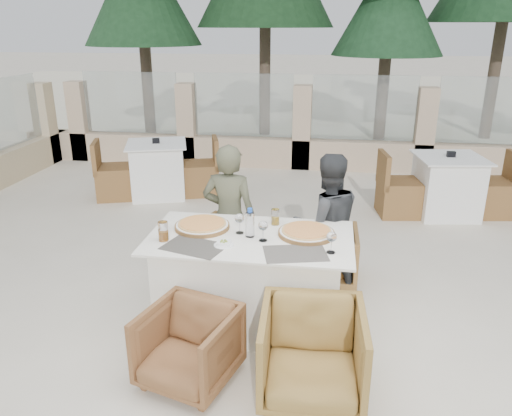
# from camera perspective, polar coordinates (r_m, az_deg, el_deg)

# --- Properties ---
(ground) EXTENTS (80.00, 80.00, 0.00)m
(ground) POSITION_cam_1_polar(r_m,az_deg,el_deg) (4.30, 0.72, -12.55)
(ground) COLOR beige
(ground) RESTS_ON ground
(sand_patch) EXTENTS (30.00, 16.00, 0.01)m
(sand_patch) POSITION_cam_1_polar(r_m,az_deg,el_deg) (17.74, 7.17, 12.52)
(sand_patch) COLOR #FAF1CD
(sand_patch) RESTS_ON ground
(perimeter_wall_far) EXTENTS (10.00, 0.34, 1.60)m
(perimeter_wall_far) POSITION_cam_1_polar(r_m,az_deg,el_deg) (8.54, 5.29, 9.81)
(perimeter_wall_far) COLOR #D0B493
(perimeter_wall_far) RESTS_ON ground
(pine_far_left) EXTENTS (2.42, 2.42, 5.50)m
(pine_far_left) POSITION_cam_1_polar(r_m,az_deg,el_deg) (11.32, -12.95, 21.87)
(pine_far_left) COLOR #1D4423
(pine_far_left) RESTS_ON ground
(pine_centre) EXTENTS (2.20, 2.20, 5.00)m
(pine_centre) POSITION_cam_1_polar(r_m,az_deg,el_deg) (10.83, 14.96, 20.48)
(pine_centre) COLOR #1F4927
(pine_centre) RESTS_ON ground
(dining_table) EXTENTS (1.60, 0.90, 0.77)m
(dining_table) POSITION_cam_1_polar(r_m,az_deg,el_deg) (4.07, -0.64, -8.27)
(dining_table) COLOR white
(dining_table) RESTS_ON ground
(placemat_near_left) EXTENTS (0.52, 0.41, 0.00)m
(placemat_near_left) POSITION_cam_1_polar(r_m,az_deg,el_deg) (3.76, -7.08, -4.40)
(placemat_near_left) COLOR #4E4A43
(placemat_near_left) RESTS_ON dining_table
(placemat_near_right) EXTENTS (0.51, 0.40, 0.00)m
(placemat_near_right) POSITION_cam_1_polar(r_m,az_deg,el_deg) (3.63, 4.52, -5.19)
(placemat_near_right) COLOR #5D5750
(placemat_near_right) RESTS_ON dining_table
(pizza_left) EXTENTS (0.52, 0.52, 0.06)m
(pizza_left) POSITION_cam_1_polar(r_m,az_deg,el_deg) (4.08, -6.17, -1.91)
(pizza_left) COLOR orange
(pizza_left) RESTS_ON dining_table
(pizza_right) EXTENTS (0.56, 0.56, 0.06)m
(pizza_right) POSITION_cam_1_polar(r_m,az_deg,el_deg) (3.94, 5.78, -2.71)
(pizza_right) COLOR #D5561D
(pizza_right) RESTS_ON dining_table
(water_bottle) EXTENTS (0.08, 0.08, 0.24)m
(water_bottle) POSITION_cam_1_polar(r_m,az_deg,el_deg) (3.86, -0.69, -1.68)
(water_bottle) COLOR #C2DDFF
(water_bottle) RESTS_ON dining_table
(wine_glass_centre) EXTENTS (0.10, 0.10, 0.18)m
(wine_glass_centre) POSITION_cam_1_polar(r_m,az_deg,el_deg) (3.94, -1.89, -1.65)
(wine_glass_centre) COLOR silver
(wine_glass_centre) RESTS_ON dining_table
(wine_glass_near) EXTENTS (0.09, 0.09, 0.18)m
(wine_glass_near) POSITION_cam_1_polar(r_m,az_deg,el_deg) (3.80, 0.82, -2.49)
(wine_glass_near) COLOR white
(wine_glass_near) RESTS_ON dining_table
(wine_glass_corner) EXTENTS (0.08, 0.08, 0.18)m
(wine_glass_corner) POSITION_cam_1_polar(r_m,az_deg,el_deg) (3.64, 8.61, -3.77)
(wine_glass_corner) COLOR white
(wine_glass_corner) RESTS_ON dining_table
(beer_glass_left) EXTENTS (0.08, 0.08, 0.15)m
(beer_glass_left) POSITION_cam_1_polar(r_m,az_deg,el_deg) (3.87, -10.56, -2.63)
(beer_glass_left) COLOR #C3701B
(beer_glass_left) RESTS_ON dining_table
(beer_glass_right) EXTENTS (0.07, 0.07, 0.13)m
(beer_glass_right) POSITION_cam_1_polar(r_m,az_deg,el_deg) (4.12, 2.23, -1.02)
(beer_glass_right) COLOR gold
(beer_glass_right) RESTS_ON dining_table
(olive_dish) EXTENTS (0.12, 0.12, 0.04)m
(olive_dish) POSITION_cam_1_polar(r_m,az_deg,el_deg) (3.75, -3.71, -4.01)
(olive_dish) COLOR white
(olive_dish) RESTS_ON dining_table
(armchair_far_left) EXTENTS (0.72, 0.73, 0.53)m
(armchair_far_left) POSITION_cam_1_polar(r_m,az_deg,el_deg) (4.95, -3.46, -4.43)
(armchair_far_left) COLOR brown
(armchair_far_left) RESTS_ON ground
(armchair_far_right) EXTENTS (0.59, 0.61, 0.55)m
(armchair_far_right) POSITION_cam_1_polar(r_m,az_deg,el_deg) (4.79, 7.93, -5.37)
(armchair_far_right) COLOR olive
(armchair_far_right) RESTS_ON ground
(armchair_near_left) EXTENTS (0.73, 0.74, 0.55)m
(armchair_near_left) POSITION_cam_1_polar(r_m,az_deg,el_deg) (3.54, -7.71, -15.43)
(armchair_near_left) COLOR brown
(armchair_near_left) RESTS_ON ground
(armchair_near_right) EXTENTS (0.71, 0.72, 0.63)m
(armchair_near_right) POSITION_cam_1_polar(r_m,az_deg,el_deg) (3.40, 6.41, -16.22)
(armchair_near_right) COLOR olive
(armchair_near_right) RESTS_ON ground
(diner_left) EXTENTS (0.51, 0.35, 1.36)m
(diner_left) POSITION_cam_1_polar(r_m,az_deg,el_deg) (4.54, -3.06, -1.08)
(diner_left) COLOR #50523C
(diner_left) RESTS_ON ground
(diner_right) EXTENTS (0.76, 0.67, 1.31)m
(diner_right) POSITION_cam_1_polar(r_m,az_deg,el_deg) (4.46, 8.05, -2.01)
(diner_right) COLOR #343639
(diner_right) RESTS_ON ground
(bg_table_a) EXTENTS (1.81, 1.28, 0.77)m
(bg_table_a) POSITION_cam_1_polar(r_m,az_deg,el_deg) (7.27, -11.14, 4.33)
(bg_table_a) COLOR white
(bg_table_a) RESTS_ON ground
(bg_table_b) EXTENTS (1.74, 1.05, 0.77)m
(bg_table_b) POSITION_cam_1_polar(r_m,az_deg,el_deg) (6.85, 20.96, 2.35)
(bg_table_b) COLOR white
(bg_table_b) RESTS_ON ground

